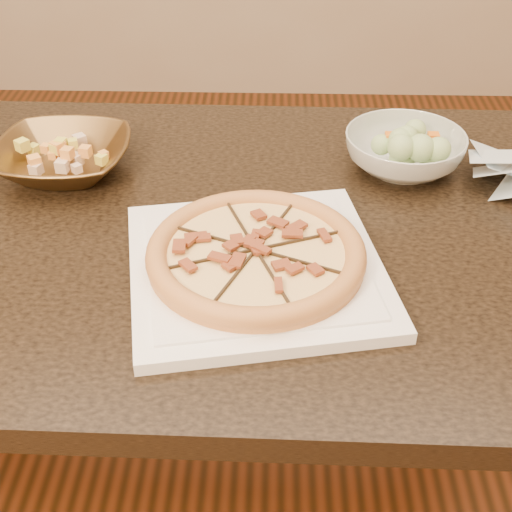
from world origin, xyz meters
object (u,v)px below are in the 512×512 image
Objects in this scene: dining_table at (194,278)px; plate at (256,267)px; pizza at (256,254)px; bronze_bowl at (64,158)px; salad_bowl at (404,152)px.

plate is (0.10, -0.13, 0.12)m from dining_table.
dining_table is 0.22m from pizza.
pizza is 1.34× the size of bronze_bowl.
bronze_bowl is (-0.33, 0.27, -0.01)m from pizza.
pizza is at bearing 161.53° from plate.
pizza is at bearing -39.28° from bronze_bowl.
bronze_bowl reaches higher than dining_table.
dining_table is 0.41m from salad_bowl.
bronze_bowl reaches higher than pizza.
plate is at bearing -39.28° from bronze_bowl.
bronze_bowl reaches higher than plate.
dining_table is 4.35× the size of pizza.
plate is 1.97× the size of salad_bowl.
dining_table is 3.26× the size of plate.
bronze_bowl is at bearing -176.93° from salad_bowl.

